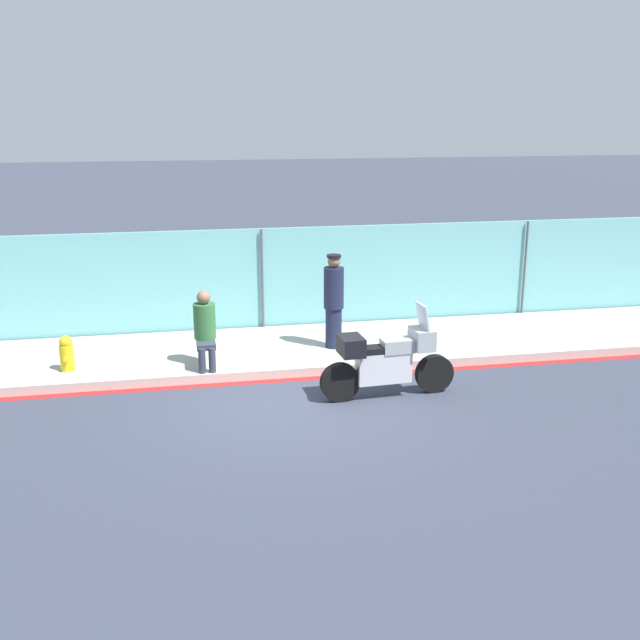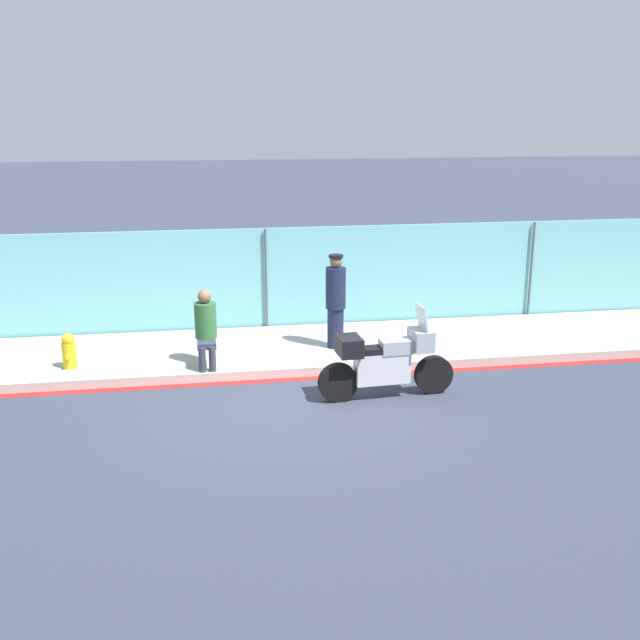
{
  "view_description": "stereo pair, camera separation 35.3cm",
  "coord_description": "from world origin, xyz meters",
  "px_view_note": "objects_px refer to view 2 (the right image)",
  "views": [
    {
      "loc": [
        -1.71,
        -11.07,
        4.53
      ],
      "look_at": [
        0.66,
        1.03,
        1.05
      ],
      "focal_mm": 42.0,
      "sensor_mm": 36.0,
      "label": 1
    },
    {
      "loc": [
        -1.37,
        -11.13,
        4.53
      ],
      "look_at": [
        0.66,
        1.03,
        1.05
      ],
      "focal_mm": 42.0,
      "sensor_mm": 36.0,
      "label": 2
    }
  ],
  "objects_px": {
    "motorcycle": "(385,361)",
    "person_seated_on_curb": "(206,324)",
    "officer_standing": "(336,300)",
    "fire_hydrant": "(69,351)"
  },
  "relations": [
    {
      "from": "motorcycle",
      "to": "person_seated_on_curb",
      "type": "height_order",
      "value": "motorcycle"
    },
    {
      "from": "motorcycle",
      "to": "officer_standing",
      "type": "relative_size",
      "value": 1.27
    },
    {
      "from": "officer_standing",
      "to": "person_seated_on_curb",
      "type": "relative_size",
      "value": 1.32
    },
    {
      "from": "motorcycle",
      "to": "officer_standing",
      "type": "distance_m",
      "value": 2.34
    },
    {
      "from": "officer_standing",
      "to": "fire_hydrant",
      "type": "relative_size",
      "value": 2.85
    },
    {
      "from": "person_seated_on_curb",
      "to": "fire_hydrant",
      "type": "relative_size",
      "value": 2.16
    },
    {
      "from": "officer_standing",
      "to": "fire_hydrant",
      "type": "xyz_separation_m",
      "value": [
        -4.81,
        -0.41,
        -0.61
      ]
    },
    {
      "from": "motorcycle",
      "to": "officer_standing",
      "type": "xyz_separation_m",
      "value": [
        -0.4,
        2.26,
        0.46
      ]
    },
    {
      "from": "officer_standing",
      "to": "person_seated_on_curb",
      "type": "xyz_separation_m",
      "value": [
        -2.43,
        -0.62,
        -0.17
      ]
    },
    {
      "from": "motorcycle",
      "to": "officer_standing",
      "type": "height_order",
      "value": "officer_standing"
    }
  ]
}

